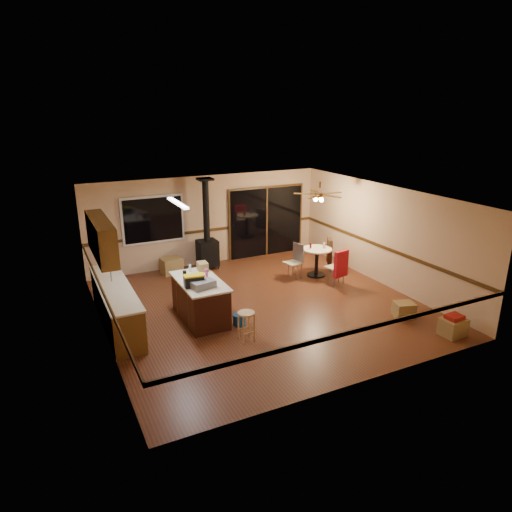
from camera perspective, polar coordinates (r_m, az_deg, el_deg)
floor at (r=10.75m, az=0.71°, el=-6.28°), size 7.00×7.00×0.00m
ceiling at (r=9.96m, az=0.77°, el=7.46°), size 7.00×7.00×0.00m
wall_back at (r=13.38m, az=-6.06°, el=4.47°), size 7.00×0.00×7.00m
wall_front at (r=7.54m, az=12.92°, el=-7.06°), size 7.00×0.00×7.00m
wall_left at (r=9.32m, az=-18.86°, el=-2.61°), size 0.00×7.00×7.00m
wall_right at (r=12.20m, az=15.59°, el=2.54°), size 0.00×7.00×7.00m
chair_rail at (r=10.37m, az=0.73°, el=-1.25°), size 7.00×7.00×0.08m
window at (r=12.84m, az=-12.74°, el=4.46°), size 1.72×0.10×1.32m
sliding_door at (r=14.13m, az=1.30°, el=4.27°), size 2.52×0.10×2.10m
lower_cabinets at (r=10.14m, az=-17.08°, el=-6.05°), size 0.60×3.00×0.86m
countertop at (r=9.97m, az=-17.32°, el=-3.69°), size 0.64×3.04×0.04m
upper_cabinets at (r=9.83m, az=-18.78°, el=2.14°), size 0.35×2.00×0.80m
kitchen_island at (r=10.04m, az=-6.98°, el=-5.45°), size 0.88×1.68×0.90m
wood_stove at (r=13.05m, az=-6.12°, el=1.52°), size 0.55×0.50×2.52m
ceiling_fan at (r=12.14m, az=7.94°, el=7.39°), size 0.24×0.24×0.55m
fluorescent_strip at (r=9.59m, az=-9.77°, el=6.53°), size 0.10×1.20×0.04m
toolbox_grey at (r=9.44m, az=-6.59°, el=-3.56°), size 0.53×0.36×0.15m
toolbox_black at (r=9.54m, az=-7.74°, el=-3.15°), size 0.42×0.26×0.22m
toolbox_yellow_lid at (r=9.49m, az=-7.77°, el=-2.44°), size 0.45×0.27×0.03m
box_on_island at (r=10.43m, az=-6.70°, el=-1.30°), size 0.23×0.31×0.19m
bottle_dark at (r=9.72m, az=-8.88°, el=-2.61°), size 0.09×0.09×0.28m
bottle_pink at (r=9.96m, az=-6.19°, el=-2.19°), size 0.08×0.08×0.21m
bottle_white at (r=10.40m, az=-8.24°, el=-1.50°), size 0.06×0.06×0.17m
bar_stool at (r=9.14m, az=-1.22°, el=-8.79°), size 0.40×0.40×0.62m
blue_bucket at (r=9.85m, az=-2.08°, el=-7.94°), size 0.34×0.34×0.23m
dining_table at (r=12.56m, az=7.61°, el=-0.17°), size 0.80×0.80×0.78m
glass_red at (r=12.47m, az=6.84°, el=1.28°), size 0.06×0.06×0.15m
glass_cream at (r=12.52m, az=8.49°, el=1.31°), size 0.08×0.08×0.15m
chair_left at (r=12.33m, az=5.00°, el=-0.13°), size 0.48×0.47×0.51m
chair_near at (r=11.94m, az=10.48°, el=-0.96°), size 0.50×0.53×0.70m
chair_right at (r=12.94m, az=9.28°, el=0.62°), size 0.60×0.58×0.70m
box_under_window at (r=12.95m, az=-10.51°, el=-1.20°), size 0.59×0.50×0.44m
box_corner_a at (r=10.22m, az=23.40°, el=-8.14°), size 0.49×0.42×0.36m
box_corner_b at (r=10.68m, az=18.01°, el=-6.41°), size 0.51×0.47×0.34m
box_small_red at (r=10.13m, az=23.56°, el=-7.00°), size 0.33×0.28×0.09m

